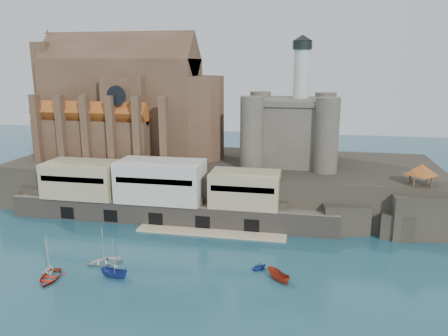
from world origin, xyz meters
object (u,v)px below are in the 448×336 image
at_px(castle_keep, 291,128).
at_px(boat_0, 50,279).
at_px(boat_2, 115,277).
at_px(church, 129,108).
at_px(pavilion, 422,171).

relative_size(castle_keep, boat_0, 4.96).
relative_size(boat_0, boat_2, 1.24).
bearing_deg(castle_keep, boat_2, -119.66).
relative_size(church, boat_2, 9.89).
distance_m(pavilion, boat_0, 69.43).
bearing_deg(church, boat_2, -71.16).
distance_m(castle_keep, pavilion, 30.50).
distance_m(castle_keep, boat_2, 53.69).
bearing_deg(pavilion, church, 166.52).
bearing_deg(church, boat_0, -83.32).
height_order(church, pavilion, church).
bearing_deg(boat_0, boat_2, 3.52).
bearing_deg(pavilion, castle_keep, 149.82).
height_order(castle_keep, boat_2, castle_keep).
bearing_deg(castle_keep, church, 178.89).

